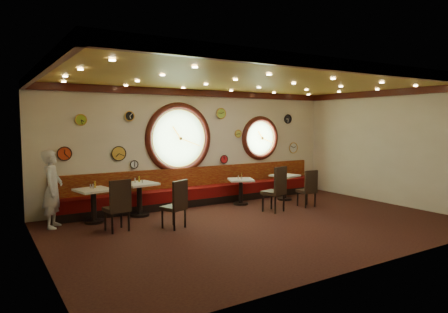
% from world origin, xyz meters
% --- Properties ---
extents(floor, '(9.00, 6.00, 0.00)m').
position_xyz_m(floor, '(0.00, 0.00, 0.00)').
color(floor, black).
rests_on(floor, ground).
extents(ceiling, '(9.00, 6.00, 0.02)m').
position_xyz_m(ceiling, '(0.00, 0.00, 3.20)').
color(ceiling, '#B29532').
rests_on(ceiling, wall_back).
extents(wall_back, '(9.00, 0.02, 3.20)m').
position_xyz_m(wall_back, '(0.00, 3.00, 1.60)').
color(wall_back, beige).
rests_on(wall_back, floor).
extents(wall_front, '(9.00, 0.02, 3.20)m').
position_xyz_m(wall_front, '(0.00, -3.00, 1.60)').
color(wall_front, beige).
rests_on(wall_front, floor).
extents(wall_left, '(0.02, 6.00, 3.20)m').
position_xyz_m(wall_left, '(-4.50, 0.00, 1.60)').
color(wall_left, beige).
rests_on(wall_left, floor).
extents(wall_right, '(0.02, 6.00, 3.20)m').
position_xyz_m(wall_right, '(4.50, 0.00, 1.60)').
color(wall_right, beige).
rests_on(wall_right, floor).
extents(molding_back, '(9.00, 0.10, 0.18)m').
position_xyz_m(molding_back, '(0.00, 2.95, 3.11)').
color(molding_back, '#350F09').
rests_on(molding_back, wall_back).
extents(molding_front, '(9.00, 0.10, 0.18)m').
position_xyz_m(molding_front, '(0.00, -2.95, 3.11)').
color(molding_front, '#350F09').
rests_on(molding_front, wall_back).
extents(molding_left, '(0.10, 6.00, 0.18)m').
position_xyz_m(molding_left, '(-4.45, 0.00, 3.11)').
color(molding_left, '#350F09').
rests_on(molding_left, wall_back).
extents(molding_right, '(0.10, 6.00, 0.18)m').
position_xyz_m(molding_right, '(4.45, 0.00, 3.11)').
color(molding_right, '#350F09').
rests_on(molding_right, wall_back).
extents(banquette_base, '(8.00, 0.55, 0.20)m').
position_xyz_m(banquette_base, '(0.00, 2.72, 0.10)').
color(banquette_base, black).
rests_on(banquette_base, floor).
extents(banquette_seat, '(8.00, 0.55, 0.30)m').
position_xyz_m(banquette_seat, '(0.00, 2.72, 0.35)').
color(banquette_seat, '#540708').
rests_on(banquette_seat, banquette_base).
extents(banquette_back, '(8.00, 0.10, 0.55)m').
position_xyz_m(banquette_back, '(0.00, 2.94, 0.75)').
color(banquette_back, '#600707').
rests_on(banquette_back, wall_back).
extents(porthole_left_glass, '(1.66, 0.02, 1.66)m').
position_xyz_m(porthole_left_glass, '(-0.60, 3.00, 1.85)').
color(porthole_left_glass, '#8CC073').
rests_on(porthole_left_glass, wall_back).
extents(porthole_left_frame, '(1.98, 0.18, 1.98)m').
position_xyz_m(porthole_left_frame, '(-0.60, 2.98, 1.85)').
color(porthole_left_frame, '#350F09').
rests_on(porthole_left_frame, wall_back).
extents(porthole_left_ring, '(1.61, 0.03, 1.61)m').
position_xyz_m(porthole_left_ring, '(-0.60, 2.95, 1.85)').
color(porthole_left_ring, gold).
rests_on(porthole_left_ring, wall_back).
extents(porthole_right_glass, '(1.10, 0.02, 1.10)m').
position_xyz_m(porthole_right_glass, '(2.20, 3.00, 1.80)').
color(porthole_right_glass, '#8CC073').
rests_on(porthole_right_glass, wall_back).
extents(porthole_right_frame, '(1.38, 0.18, 1.38)m').
position_xyz_m(porthole_right_frame, '(2.20, 2.98, 1.80)').
color(porthole_right_frame, '#350F09').
rests_on(porthole_right_frame, wall_back).
extents(porthole_right_ring, '(1.09, 0.03, 1.09)m').
position_xyz_m(porthole_right_ring, '(2.20, 2.95, 1.80)').
color(porthole_right_ring, gold).
rests_on(porthole_right_ring, wall_back).
extents(wall_clock_0, '(0.28, 0.03, 0.28)m').
position_xyz_m(wall_clock_0, '(3.30, 2.96, 2.40)').
color(wall_clock_0, black).
rests_on(wall_clock_0, wall_back).
extents(wall_clock_1, '(0.24, 0.03, 0.24)m').
position_xyz_m(wall_clock_1, '(0.85, 2.96, 1.20)').
color(wall_clock_1, red).
rests_on(wall_clock_1, wall_back).
extents(wall_clock_2, '(0.30, 0.03, 0.30)m').
position_xyz_m(wall_clock_2, '(0.75, 2.96, 2.55)').
color(wall_clock_2, '#99C13C').
rests_on(wall_clock_2, wall_back).
extents(wall_clock_3, '(0.22, 0.03, 0.22)m').
position_xyz_m(wall_clock_3, '(1.35, 2.96, 1.95)').
color(wall_clock_3, '#C8CC44').
rests_on(wall_clock_3, wall_back).
extents(wall_clock_4, '(0.32, 0.03, 0.32)m').
position_xyz_m(wall_clock_4, '(-3.60, 2.96, 1.55)').
color(wall_clock_4, red).
rests_on(wall_clock_4, wall_back).
extents(wall_clock_5, '(0.24, 0.03, 0.24)m').
position_xyz_m(wall_clock_5, '(-2.00, 2.96, 2.45)').
color(wall_clock_5, black).
rests_on(wall_clock_5, wall_back).
extents(wall_clock_6, '(0.26, 0.03, 0.26)m').
position_xyz_m(wall_clock_6, '(-3.20, 2.96, 2.35)').
color(wall_clock_6, '#8FAF23').
rests_on(wall_clock_6, wall_back).
extents(wall_clock_7, '(0.20, 0.03, 0.20)m').
position_xyz_m(wall_clock_7, '(-1.90, 2.96, 1.20)').
color(wall_clock_7, white).
rests_on(wall_clock_7, wall_back).
extents(wall_clock_8, '(0.34, 0.03, 0.34)m').
position_xyz_m(wall_clock_8, '(3.55, 2.96, 1.45)').
color(wall_clock_8, silver).
rests_on(wall_clock_8, wall_back).
extents(wall_clock_9, '(0.36, 0.03, 0.36)m').
position_xyz_m(wall_clock_9, '(-2.30, 2.96, 1.50)').
color(wall_clock_9, gold).
rests_on(wall_clock_9, wall_back).
extents(table_a, '(0.84, 0.84, 0.78)m').
position_xyz_m(table_a, '(-3.15, 2.15, 0.49)').
color(table_a, black).
rests_on(table_a, floor).
extents(table_b, '(0.87, 0.87, 0.82)m').
position_xyz_m(table_b, '(-2.03, 2.25, 0.52)').
color(table_b, black).
rests_on(table_b, floor).
extents(table_c, '(0.86, 0.86, 0.72)m').
position_xyz_m(table_c, '(0.84, 2.06, 0.46)').
color(table_c, black).
rests_on(table_c, floor).
extents(table_d, '(0.83, 0.83, 0.75)m').
position_xyz_m(table_d, '(2.33, 1.94, 0.47)').
color(table_d, black).
rests_on(table_d, floor).
extents(chair_a, '(0.52, 0.52, 0.69)m').
position_xyz_m(chair_a, '(-2.89, 1.10, 0.63)').
color(chair_a, black).
rests_on(chair_a, floor).
extents(chair_b, '(0.58, 0.58, 0.65)m').
position_xyz_m(chair_b, '(-1.75, 0.70, 0.60)').
color(chair_b, black).
rests_on(chair_b, floor).
extents(chair_c, '(0.61, 0.61, 0.72)m').
position_xyz_m(chair_c, '(1.10, 0.81, 0.67)').
color(chair_c, black).
rests_on(chair_c, floor).
extents(chair_d, '(0.44, 0.44, 0.62)m').
position_xyz_m(chair_d, '(2.22, 0.82, 0.57)').
color(chair_d, black).
rests_on(chair_d, floor).
extents(condiment_a_salt, '(0.04, 0.04, 0.10)m').
position_xyz_m(condiment_a_salt, '(-3.18, 2.25, 0.83)').
color(condiment_a_salt, silver).
rests_on(condiment_a_salt, table_a).
extents(condiment_b_salt, '(0.04, 0.04, 0.11)m').
position_xyz_m(condiment_b_salt, '(-2.09, 2.35, 0.88)').
color(condiment_b_salt, silver).
rests_on(condiment_b_salt, table_b).
extents(condiment_c_salt, '(0.04, 0.04, 0.10)m').
position_xyz_m(condiment_c_salt, '(0.77, 2.08, 0.77)').
color(condiment_c_salt, silver).
rests_on(condiment_c_salt, table_c).
extents(condiment_d_salt, '(0.03, 0.03, 0.09)m').
position_xyz_m(condiment_d_salt, '(2.31, 1.97, 0.80)').
color(condiment_d_salt, '#B8B8BC').
rests_on(condiment_d_salt, table_d).
extents(condiment_a_pepper, '(0.04, 0.04, 0.11)m').
position_xyz_m(condiment_a_pepper, '(-3.14, 2.18, 0.84)').
color(condiment_a_pepper, silver).
rests_on(condiment_a_pepper, table_a).
extents(condiment_b_pepper, '(0.03, 0.03, 0.09)m').
position_xyz_m(condiment_b_pepper, '(-1.98, 2.16, 0.86)').
color(condiment_b_pepper, silver).
rests_on(condiment_b_pepper, table_b).
extents(condiment_c_pepper, '(0.03, 0.03, 0.09)m').
position_xyz_m(condiment_c_pepper, '(0.81, 1.97, 0.77)').
color(condiment_c_pepper, silver).
rests_on(condiment_c_pepper, table_c).
extents(condiment_d_pepper, '(0.03, 0.03, 0.09)m').
position_xyz_m(condiment_d_pepper, '(2.36, 1.92, 0.79)').
color(condiment_d_pepper, silver).
rests_on(condiment_d_pepper, table_d).
extents(condiment_a_bottle, '(0.05, 0.05, 0.15)m').
position_xyz_m(condiment_a_bottle, '(-3.08, 2.28, 0.86)').
color(condiment_a_bottle, yellow).
rests_on(condiment_a_bottle, table_a).
extents(condiment_b_bottle, '(0.05, 0.05, 0.15)m').
position_xyz_m(condiment_b_bottle, '(-1.98, 2.39, 0.89)').
color(condiment_b_bottle, gold).
rests_on(condiment_b_bottle, table_b).
extents(condiment_c_bottle, '(0.05, 0.05, 0.16)m').
position_xyz_m(condiment_c_bottle, '(0.90, 2.11, 0.80)').
color(condiment_c_bottle, gold).
rests_on(condiment_c_bottle, table_c).
extents(condiment_d_bottle, '(0.04, 0.04, 0.14)m').
position_xyz_m(condiment_d_bottle, '(2.47, 2.07, 0.82)').
color(condiment_d_bottle, gold).
rests_on(condiment_d_bottle, table_d).
extents(waiter, '(0.62, 0.73, 1.70)m').
position_xyz_m(waiter, '(-4.00, 2.20, 0.85)').
color(waiter, silver).
rests_on(waiter, floor).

